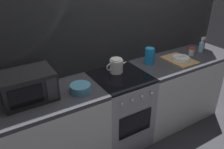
# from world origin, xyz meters

# --- Properties ---
(ground_plane) EXTENTS (8.00, 8.00, 0.00)m
(ground_plane) POSITION_xyz_m (0.00, 0.00, 0.00)
(ground_plane) COLOR #2D2D33
(back_wall) EXTENTS (3.60, 0.05, 2.40)m
(back_wall) POSITION_xyz_m (0.00, 0.32, 1.20)
(back_wall) COLOR gray
(back_wall) RESTS_ON ground_plane
(counter_left) EXTENTS (1.20, 0.60, 0.90)m
(counter_left) POSITION_xyz_m (-0.90, 0.00, 0.45)
(counter_left) COLOR silver
(counter_left) RESTS_ON ground_plane
(stove_unit) EXTENTS (0.60, 0.63, 0.90)m
(stove_unit) POSITION_xyz_m (-0.00, -0.00, 0.45)
(stove_unit) COLOR #9E9EA3
(stove_unit) RESTS_ON ground_plane
(counter_right) EXTENTS (1.20, 0.60, 0.90)m
(counter_right) POSITION_xyz_m (0.90, 0.00, 0.45)
(counter_right) COLOR silver
(counter_right) RESTS_ON ground_plane
(microwave) EXTENTS (0.46, 0.35, 0.27)m
(microwave) POSITION_xyz_m (-0.96, 0.06, 1.04)
(microwave) COLOR black
(microwave) RESTS_ON counter_left
(kettle) EXTENTS (0.28, 0.15, 0.17)m
(kettle) POSITION_xyz_m (0.01, 0.11, 0.98)
(kettle) COLOR white
(kettle) RESTS_ON stove_unit
(mixing_bowl) EXTENTS (0.20, 0.20, 0.08)m
(mixing_bowl) POSITION_xyz_m (-0.51, -0.07, 0.94)
(mixing_bowl) COLOR teal
(mixing_bowl) RESTS_ON counter_left
(pitcher) EXTENTS (0.16, 0.11, 0.20)m
(pitcher) POSITION_xyz_m (0.48, 0.10, 1.00)
(pitcher) COLOR #198CD8
(pitcher) RESTS_ON counter_right
(dish_pile) EXTENTS (0.30, 0.40, 0.07)m
(dish_pile) POSITION_xyz_m (0.86, -0.05, 0.92)
(dish_pile) COLOR tan
(dish_pile) RESTS_ON counter_right
(spice_jar) EXTENTS (0.08, 0.08, 0.10)m
(spice_jar) POSITION_xyz_m (1.14, 0.01, 0.95)
(spice_jar) COLOR silver
(spice_jar) RESTS_ON counter_right
(spray_bottle) EXTENTS (0.08, 0.06, 0.20)m
(spray_bottle) POSITION_xyz_m (1.35, 0.03, 0.98)
(spray_bottle) COLOR #8CCCE5
(spray_bottle) RESTS_ON counter_right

